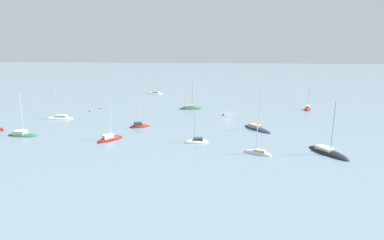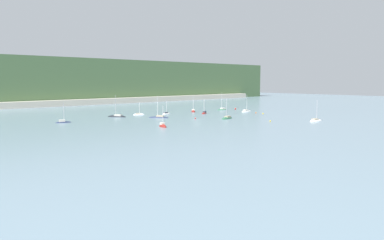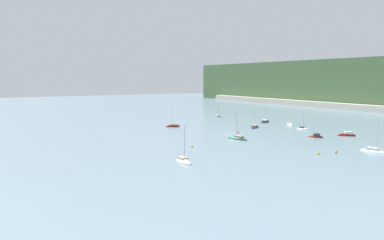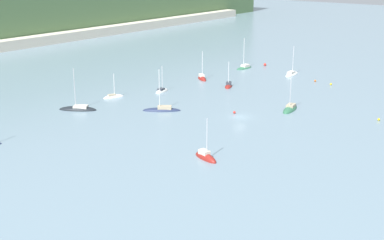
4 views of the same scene
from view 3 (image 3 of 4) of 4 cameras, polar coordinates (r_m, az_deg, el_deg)
name	(u,v)px [view 3 (image 3 of 4)]	position (r m, az deg, el deg)	size (l,w,h in m)	color
ground_plane	(230,133)	(130.60, 5.76, -1.98)	(600.00, 600.00, 0.00)	slate
sailboat_0	(255,127)	(146.26, 9.51, -1.09)	(7.27, 8.41, 10.29)	#232D4C
sailboat_1	(303,129)	(144.81, 16.52, -1.36)	(5.37, 2.60, 7.54)	white
sailboat_2	(290,125)	(156.98, 14.68, -0.72)	(5.51, 3.48, 6.82)	silver
sailboat_3	(184,162)	(85.50, -1.25, -6.37)	(7.30, 3.10, 9.18)	silver
sailboat_5	(375,152)	(107.63, 26.09, -4.35)	(8.03, 2.85, 9.25)	white
sailboat_6	(237,139)	(117.68, 6.93, -2.88)	(8.07, 3.78, 9.89)	#2D6647
sailboat_7	(347,135)	(133.79, 22.48, -2.19)	(5.13, 5.88, 8.98)	maroon
sailboat_8	(316,137)	(126.92, 18.32, -2.46)	(5.34, 3.93, 7.66)	maroon
sailboat_9	(218,117)	(182.57, 4.01, 0.48)	(6.20, 3.08, 8.25)	#232D4C
sailboat_10	(173,126)	(146.65, -2.91, -0.99)	(3.55, 6.07, 8.39)	maroon
sailboat_11	(265,122)	(165.03, 11.06, -0.29)	(6.95, 8.86, 10.61)	black
mooring_buoy_1	(238,132)	(130.90, 7.03, -1.85)	(0.59, 0.59, 0.59)	red
mooring_buoy_2	(336,152)	(102.28, 21.09, -4.57)	(0.56, 0.56, 0.56)	orange
mooring_buoy_3	(318,153)	(99.03, 18.67, -4.82)	(0.58, 0.58, 0.58)	yellow
mooring_buoy_4	(192,146)	(103.61, -0.02, -4.00)	(0.54, 0.54, 0.54)	yellow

